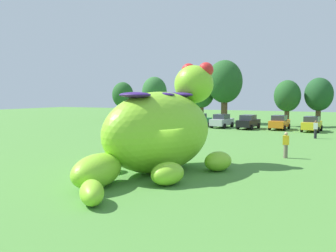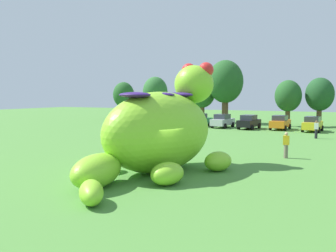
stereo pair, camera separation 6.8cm
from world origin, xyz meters
The scene contains 16 objects.
ground_plane centered at (0.00, 0.00, 0.00)m, with size 160.00×160.00×0.00m, color #4C8438.
giant_inflatable_creature centered at (-0.51, 1.00, 2.22)m, with size 7.00×12.20×6.08m.
car_green centered at (-9.21, 28.01, 0.86)m, with size 2.49×4.34×1.72m.
car_silver centered at (-6.05, 28.14, 0.86)m, with size 2.20×4.23×1.72m.
car_black centered at (-2.59, 27.82, 0.86)m, with size 2.22×4.24×1.72m.
car_orange centered at (0.95, 28.60, 0.86)m, with size 2.07×4.17×1.72m.
car_yellow centered at (4.63, 27.85, 0.86)m, with size 2.10×4.18×1.72m.
tree_far_left centered at (-25.66, 35.20, 4.09)m, with size 3.52×3.52×6.25m.
tree_left centered at (-19.81, 35.51, 4.59)m, with size 3.96×3.96×7.02m.
tree_mid_left centered at (-11.65, 35.28, 4.44)m, with size 3.82×3.82×6.79m.
tree_centre_left centered at (-8.06, 35.20, 5.98)m, with size 5.15×5.15×9.14m.
tree_centre centered at (0.99, 33.64, 3.96)m, with size 3.41×3.41×6.05m.
tree_centre_right centered at (4.69, 35.02, 4.15)m, with size 3.58×3.58×6.35m.
spectator_near_inflatable centered at (-11.46, 18.21, 0.85)m, with size 0.38×0.26×1.71m.
spectator_mid_field centered at (5.61, 21.03, 0.85)m, with size 0.38×0.26×1.71m.
spectator_by_cars centered at (4.88, 8.46, 0.85)m, with size 0.38×0.26×1.71m.
Camera 1 is at (8.75, -16.40, 4.15)m, focal length 39.44 mm.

